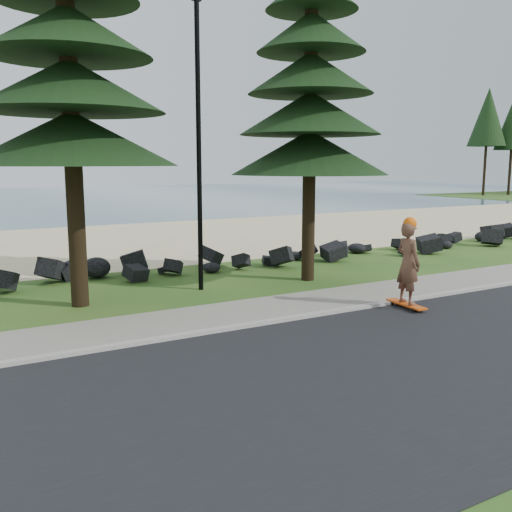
{
  "coord_description": "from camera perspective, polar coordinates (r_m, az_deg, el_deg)",
  "views": [
    {
      "loc": [
        -6.67,
        -11.71,
        3.64
      ],
      "look_at": [
        0.02,
        0.0,
        1.44
      ],
      "focal_mm": 40.0,
      "sensor_mm": 36.0,
      "label": 1
    }
  ],
  "objects": [
    {
      "name": "ground",
      "position": [
        13.96,
        -0.08,
        -5.86
      ],
      "size": [
        160.0,
        160.0,
        0.0
      ],
      "primitive_type": "plane",
      "color": "#265119",
      "rests_on": "ground"
    },
    {
      "name": "skateboarder",
      "position": [
        14.75,
        14.97,
        -0.74
      ],
      "size": [
        0.55,
        1.26,
        2.31
      ],
      "rotation": [
        0.0,
        0.0,
        1.5
      ],
      "color": "#D2490C",
      "rests_on": "ground"
    },
    {
      "name": "sidewalk",
      "position": [
        14.11,
        -0.48,
        -5.51
      ],
      "size": [
        160.0,
        2.0,
        0.08
      ],
      "primitive_type": "cube",
      "color": "gray",
      "rests_on": "ground"
    },
    {
      "name": "lamp_post",
      "position": [
        16.34,
        -5.75,
        10.95
      ],
      "size": [
        0.25,
        0.14,
        8.14
      ],
      "color": "black",
      "rests_on": "ground"
    },
    {
      "name": "beach_sand",
      "position": [
        27.29,
        -15.33,
        1.28
      ],
      "size": [
        160.0,
        15.0,
        0.01
      ],
      "primitive_type": "cube",
      "color": "#C0B780",
      "rests_on": "ground"
    },
    {
      "name": "seawall_boulders",
      "position": [
        18.9,
        -8.51,
        -1.94
      ],
      "size": [
        60.0,
        2.4,
        1.1
      ],
      "primitive_type": null,
      "color": "black",
      "rests_on": "ground"
    },
    {
      "name": "ocean",
      "position": [
        63.17,
        -23.73,
        5.18
      ],
      "size": [
        160.0,
        58.0,
        0.01
      ],
      "primitive_type": "cube",
      "color": "#3B6271",
      "rests_on": "ground"
    },
    {
      "name": "kerb",
      "position": [
        13.2,
        1.87,
        -6.53
      ],
      "size": [
        160.0,
        0.2,
        0.1
      ],
      "primitive_type": "cube",
      "color": "#AAA599",
      "rests_on": "ground"
    },
    {
      "name": "pine_right",
      "position": [
        18.25,
        5.58,
        23.12
      ],
      "size": [
        4.8,
        4.8,
        12.72
      ],
      "color": "black",
      "rests_on": "ground"
    },
    {
      "name": "road",
      "position": [
        10.47,
        12.45,
        -11.25
      ],
      "size": [
        160.0,
        7.0,
        0.02
      ],
      "primitive_type": "cube",
      "color": "black",
      "rests_on": "ground"
    }
  ]
}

